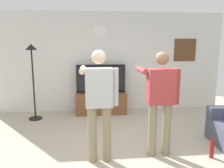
{
  "coord_description": "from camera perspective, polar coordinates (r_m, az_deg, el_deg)",
  "views": [
    {
      "loc": [
        -0.49,
        -3.09,
        1.82
      ],
      "look_at": [
        -0.07,
        1.2,
        1.05
      ],
      "focal_mm": 35.01,
      "sensor_mm": 36.0,
      "label": 1
    }
  ],
  "objects": [
    {
      "name": "back_wall",
      "position": [
        6.08,
        -0.99,
        5.7
      ],
      "size": [
        6.4,
        0.1,
        2.7
      ],
      "primitive_type": "cube",
      "color": "silver",
      "rests_on": "ground_plane"
    },
    {
      "name": "framed_picture",
      "position": [
        6.55,
        18.49,
        8.43
      ],
      "size": [
        0.62,
        0.04,
        0.62
      ],
      "primitive_type": "cube",
      "color": "brown"
    },
    {
      "name": "television",
      "position": [
        5.81,
        -2.93,
        1.42
      ],
      "size": [
        1.29,
        0.07,
        0.75
      ],
      "color": "black",
      "rests_on": "tv_stand"
    },
    {
      "name": "tv_stand",
      "position": [
        5.9,
        -2.85,
        -4.97
      ],
      "size": [
        1.34,
        0.5,
        0.57
      ],
      "color": "brown",
      "rests_on": "ground_plane"
    },
    {
      "name": "beverage_bottle",
      "position": [
        4.05,
        24.61,
        -15.16
      ],
      "size": [
        0.07,
        0.07,
        0.36
      ],
      "color": "maroon",
      "rests_on": "ground_plane"
    },
    {
      "name": "person_standing_nearer_couch",
      "position": [
        3.62,
        12.54,
        -3.45
      ],
      "size": [
        0.62,
        0.78,
        1.72
      ],
      "color": "gray",
      "rests_on": "ground_plane"
    },
    {
      "name": "person_standing_nearer_lamp",
      "position": [
        3.35,
        -3.39,
        -4.14
      ],
      "size": [
        0.59,
        0.78,
        1.75
      ],
      "color": "gray",
      "rests_on": "ground_plane"
    },
    {
      "name": "wall_clock",
      "position": [
        5.99,
        -3.15,
        13.58
      ],
      "size": [
        0.32,
        0.03,
        0.32
      ],
      "primitive_type": "cylinder",
      "rotation": [
        1.57,
        0.0,
        0.0
      ],
      "color": "white"
    },
    {
      "name": "floor_lamp",
      "position": [
        5.58,
        -20.1,
        4.39
      ],
      "size": [
        0.32,
        0.32,
        1.85
      ],
      "color": "black",
      "rests_on": "ground_plane"
    },
    {
      "name": "ground_plane",
      "position": [
        3.62,
        3.1,
        -20.09
      ],
      "size": [
        8.4,
        8.4,
        0.0
      ],
      "primitive_type": "plane",
      "color": "#B2A893"
    }
  ]
}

